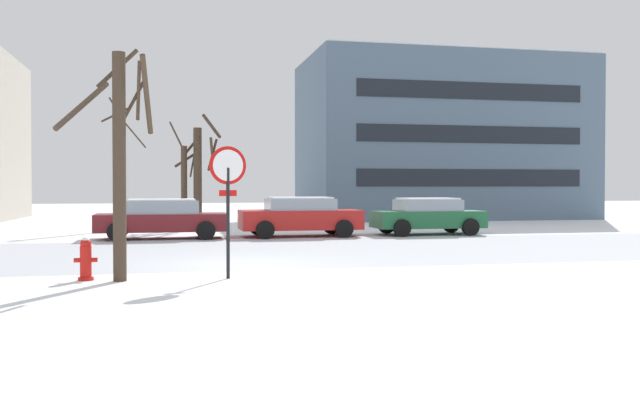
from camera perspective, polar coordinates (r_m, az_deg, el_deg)
The scene contains 12 objects.
ground_plane at distance 16.16m, azimuth -6.41°, elevation -5.39°, with size 120.00×120.00×0.00m, color white.
road_surface at distance 19.42m, azimuth -7.43°, elevation -4.28°, with size 80.00×8.59×0.00m.
stop_sign at distance 13.81m, azimuth -7.60°, elevation 1.17°, with size 0.74×0.19×2.63m.
fire_hydrant at distance 14.26m, azimuth -18.76°, elevation -4.60°, with size 0.44×0.30×0.85m.
parked_car_maroon at distance 24.74m, azimuth -12.90°, elevation -1.47°, with size 4.51×2.04×1.39m.
parked_car_red at distance 25.17m, azimuth -1.66°, elevation -1.34°, with size 4.37×2.13×1.44m.
parked_car_green at distance 26.46m, azimuth 8.87°, elevation -1.29°, with size 4.12×2.02×1.39m.
tree_far_right at distance 29.58m, azimuth -11.07°, elevation 1.58°, with size 1.28×1.30×4.54m.
tree_far_left at distance 29.59m, azimuth -16.32°, elevation 2.65°, with size 1.86×1.88×5.45m.
tree_near_corner at distance 13.91m, azimuth -16.27°, elevation 3.64°, with size 1.81×1.79×4.58m.
tree_far_mid at distance 29.42m, azimuth -9.92°, elevation 2.08°, with size 1.19×1.81×4.78m.
building_far_right at distance 41.14m, azimuth 9.88°, elevation 4.98°, with size 15.69×8.80×9.20m.
Camera 1 is at (-1.66, -15.97, 1.84)m, focal length 38.79 mm.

